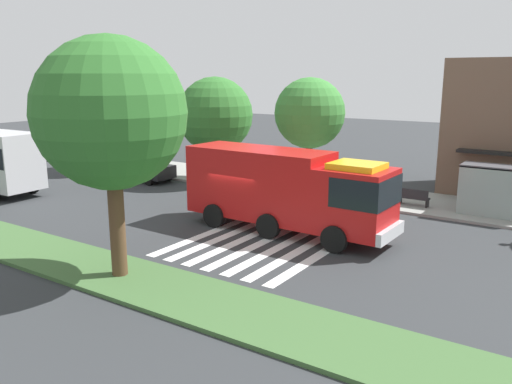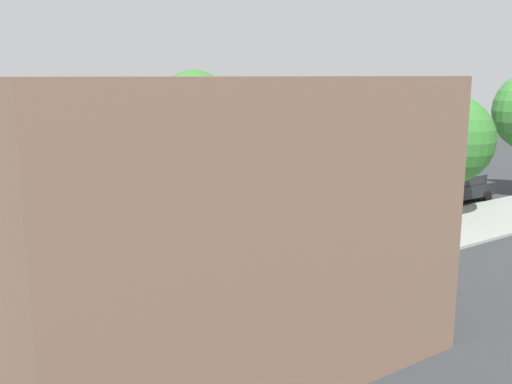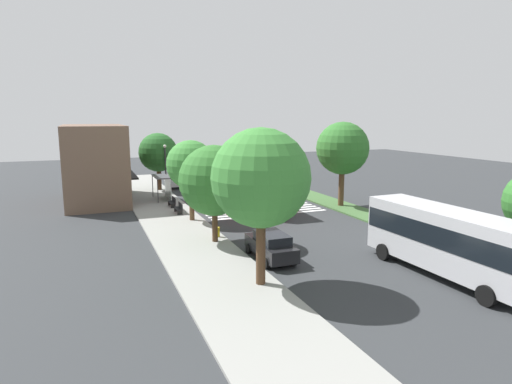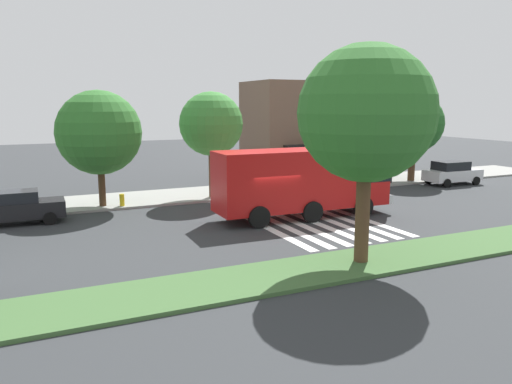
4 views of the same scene
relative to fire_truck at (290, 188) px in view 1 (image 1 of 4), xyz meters
name	(u,v)px [view 1 (image 1 of 4)]	position (x,y,z in m)	size (l,w,h in m)	color
ground_plane	(244,225)	(-2.33, -0.18, -2.04)	(120.00, 120.00, 0.00)	#2D3033
sidewalk	(327,190)	(-2.33, 8.54, -1.97)	(60.00, 5.13, 0.14)	gray
median_strip	(118,275)	(-2.33, -7.83, -1.97)	(60.00, 3.00, 0.14)	#3D6033
crosswalk	(283,233)	(-0.24, -0.18, -2.03)	(5.85, 11.07, 0.01)	silver
fire_truck	(290,188)	(0.00, 0.00, 0.00)	(9.76, 2.95, 3.64)	#B71414
parked_car_west	(141,167)	(-14.11, 4.77, -1.16)	(4.61, 2.04, 1.70)	black
bus_stop_shelter	(498,181)	(7.22, 7.44, -0.15)	(3.50, 1.40, 2.46)	#4C4C51
bench_near_shelter	(413,197)	(3.22, 7.44, -1.45)	(1.60, 0.50, 0.90)	black
bench_west_of_shelter	(360,190)	(0.21, 7.44, -1.45)	(1.60, 0.50, 0.90)	black
sidewalk_tree_far_west	(124,93)	(-17.82, 6.97, 3.58)	(4.99, 4.99, 8.00)	#47301E
sidewalk_tree_west	(215,115)	(-9.55, 6.97, 2.34)	(4.80, 4.80, 6.64)	#47301E
sidewalk_tree_center	(310,114)	(-2.79, 6.97, 2.70)	(3.98, 3.98, 6.62)	#513823
median_tree_west	(110,114)	(-2.23, -7.83, 3.60)	(4.99, 4.99, 8.02)	#513823
fire_hydrant	(224,178)	(-8.54, 6.47, -1.55)	(0.28, 0.28, 0.70)	gold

